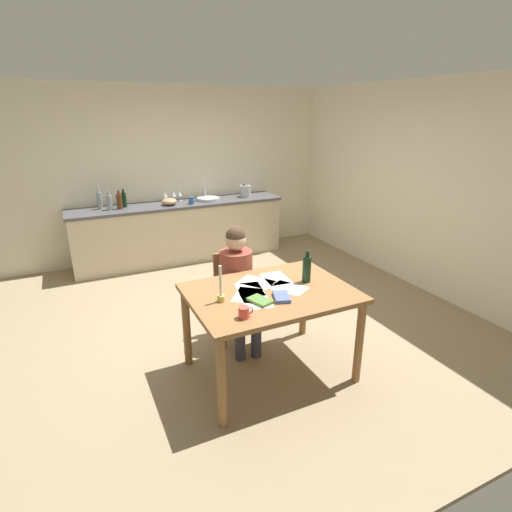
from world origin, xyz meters
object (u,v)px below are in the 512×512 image
Objects in this scene: chair_at_table at (234,291)px; teacup_on_counter at (191,200)px; wine_glass_by_kettle at (174,194)px; sink_unit at (208,199)px; stovetop_kettle at (245,191)px; dining_table at (270,302)px; person_seated at (238,280)px; book_cookery at (260,301)px; bottle_sauce at (124,200)px; mixing_bowl at (169,202)px; wine_glass_back_left at (165,195)px; wine_bottle_on_table at (307,269)px; bottle_oil at (99,200)px; candlestick at (221,291)px; bottle_wine_red at (119,201)px; coffee_mug at (244,312)px; wine_glass_near_sink at (180,194)px; bottle_vinegar at (110,202)px; book_magazine at (282,297)px.

chair_at_table is 2.39m from teacup_on_counter.
sink_unit is at bearing -16.02° from wine_glass_by_kettle.
stovetop_kettle reaches higher than teacup_on_counter.
person_seated reaches higher than dining_table.
bottle_sauce reaches higher than book_cookery.
mixing_bowl is at bearing -12.91° from bottle_sauce.
wine_glass_back_left is (-0.13, 0.00, 0.00)m from wine_glass_by_kettle.
dining_table is at bearing -87.94° from chair_at_table.
wine_bottle_on_table is 0.95× the size of bottle_oil.
teacup_on_counter is (-0.12, 3.03, 0.03)m from wine_bottle_on_table.
chair_at_table is at bearing -103.66° from sink_unit.
candlestick is 3.22m from bottle_wine_red.
coffee_mug is 0.52× the size of stovetop_kettle.
wine_glass_by_kettle is 1.30× the size of teacup_on_counter.
bottle_sauce is 1.69× the size of wine_glass_near_sink.
bottle_vinegar reaches higher than stovetop_kettle.
person_seated is at bearing 56.12° from candlestick.
chair_at_table is at bearing 60.75° from candlestick.
candlestick is at bearing -80.24° from bottle_oil.
candlestick is at bearing -82.02° from bottle_vinegar.
wine_bottle_on_table reaches higher than chair_at_table.
bottle_vinegar reaches higher than mixing_bowl.
bottle_oil is 1.08m from wine_glass_by_kettle.
bottle_vinegar is 0.13m from bottle_wine_red.
dining_table is 1.56× the size of chair_at_table.
bottle_wine_red is at bearing 172.85° from teacup_on_counter.
candlestick is 3.36m from bottle_oil.
dining_table is at bearing -91.17° from wine_glass_by_kettle.
bottle_oil is 0.97m from mixing_bowl.
wine_glass_back_left reaches higher than dining_table.
dining_table is 1.14× the size of person_seated.
book_magazine is 1.27× the size of wine_glass_near_sink.
bottle_wine_red is (-0.77, 3.36, 0.20)m from book_magazine.
bottle_wine_red is (-0.59, 3.35, 0.20)m from book_cookery.
chair_at_table is 2.61m from bottle_wine_red.
person_seated is 2.76m from bottle_vinegar.
wine_glass_back_left is at bearing 90.80° from chair_at_table.
dining_table is 4.51× the size of bottle_oil.
bottle_oil reaches higher than dining_table.
dining_table is 5.35× the size of bottle_vinegar.
dining_table is 6.05× the size of mixing_bowl.
coffee_mug is at bearing -100.75° from teacup_on_counter.
wine_glass_back_left is (-1.28, 0.15, 0.01)m from stovetop_kettle.
sink_unit is (0.58, 3.22, 0.23)m from dining_table.
bottle_oil reaches higher than coffee_mug.
book_cookery is (-0.13, -0.74, 0.13)m from person_seated.
bottle_oil is at bearing 107.00° from dining_table.
chair_at_table is at bearing -73.43° from bottle_wine_red.
chair_at_table is at bearing -69.02° from bottle_oil.
teacup_on_counter is at bearing -154.10° from sink_unit.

